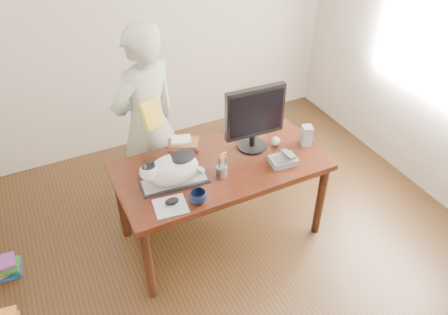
% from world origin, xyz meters
% --- Properties ---
extents(room, '(4.50, 4.50, 4.50)m').
position_xyz_m(room, '(0.00, 0.00, 1.35)').
color(room, black).
rests_on(room, ground).
extents(desk, '(1.60, 0.80, 0.75)m').
position_xyz_m(desk, '(0.00, 0.68, 0.60)').
color(desk, black).
rests_on(desk, ground).
extents(keyboard, '(0.51, 0.23, 0.03)m').
position_xyz_m(keyboard, '(-0.40, 0.55, 0.76)').
color(keyboard, black).
rests_on(keyboard, desk).
extents(cat, '(0.48, 0.26, 0.27)m').
position_xyz_m(cat, '(-0.41, 0.55, 0.89)').
color(cat, silver).
rests_on(cat, keyboard).
extents(monitor, '(0.48, 0.25, 0.54)m').
position_xyz_m(monitor, '(0.32, 0.67, 1.06)').
color(monitor, black).
rests_on(monitor, desk).
extents(pen_cup, '(0.11, 0.11, 0.21)m').
position_xyz_m(pen_cup, '(-0.06, 0.47, 0.81)').
color(pen_cup, gray).
rests_on(pen_cup, desk).
extents(mousepad, '(0.24, 0.22, 0.01)m').
position_xyz_m(mousepad, '(-0.51, 0.34, 0.75)').
color(mousepad, silver).
rests_on(mousepad, desk).
extents(mouse, '(0.11, 0.08, 0.04)m').
position_xyz_m(mouse, '(-0.49, 0.36, 0.77)').
color(mouse, black).
rests_on(mouse, mousepad).
extents(coffee_mug, '(0.17, 0.17, 0.09)m').
position_xyz_m(coffee_mug, '(-0.32, 0.29, 0.80)').
color(coffee_mug, black).
rests_on(coffee_mug, desk).
extents(phone, '(0.21, 0.18, 0.09)m').
position_xyz_m(phone, '(0.44, 0.41, 0.78)').
color(phone, slate).
rests_on(phone, desk).
extents(speaker, '(0.10, 0.11, 0.17)m').
position_xyz_m(speaker, '(0.73, 0.54, 0.84)').
color(speaker, gray).
rests_on(speaker, desk).
extents(baseball, '(0.07, 0.07, 0.07)m').
position_xyz_m(baseball, '(0.50, 0.63, 0.79)').
color(baseball, white).
rests_on(baseball, desk).
extents(book_stack, '(0.29, 0.26, 0.09)m').
position_xyz_m(book_stack, '(-0.18, 0.92, 0.79)').
color(book_stack, '#511B15').
rests_on(book_stack, desk).
extents(calculator, '(0.19, 0.23, 0.06)m').
position_xyz_m(calculator, '(0.62, 0.92, 0.78)').
color(calculator, slate).
rests_on(calculator, desk).
extents(person, '(0.73, 0.62, 1.71)m').
position_xyz_m(person, '(-0.37, 1.22, 0.86)').
color(person, silver).
rests_on(person, ground).
extents(held_book, '(0.19, 0.15, 0.23)m').
position_xyz_m(held_book, '(-0.37, 1.05, 1.05)').
color(held_book, yellow).
rests_on(held_book, person).
extents(book_pile_b, '(0.26, 0.20, 0.15)m').
position_xyz_m(book_pile_b, '(-1.72, 0.95, 0.07)').
color(book_pile_b, navy).
rests_on(book_pile_b, ground).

